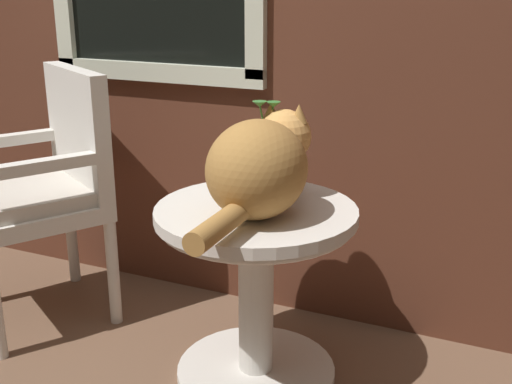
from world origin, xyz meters
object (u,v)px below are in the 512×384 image
(wicker_side_table, at_px, (256,267))
(pewter_vase_with_ivy, at_px, (266,163))
(cat, at_px, (260,165))
(wicker_chair, at_px, (46,182))

(wicker_side_table, xyz_separation_m, pewter_vase_with_ivy, (-0.03, 0.15, 0.29))
(pewter_vase_with_ivy, bearing_deg, wicker_side_table, -78.06)
(wicker_side_table, height_order, cat, cat)
(wicker_side_table, relative_size, pewter_vase_with_ivy, 2.05)
(pewter_vase_with_ivy, bearing_deg, cat, -71.64)
(wicker_chair, relative_size, cat, 1.38)
(wicker_side_table, xyz_separation_m, cat, (0.03, -0.04, 0.34))
(wicker_side_table, relative_size, cat, 0.91)
(wicker_chair, bearing_deg, pewter_vase_with_ivy, 4.20)
(wicker_side_table, bearing_deg, pewter_vase_with_ivy, 101.94)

